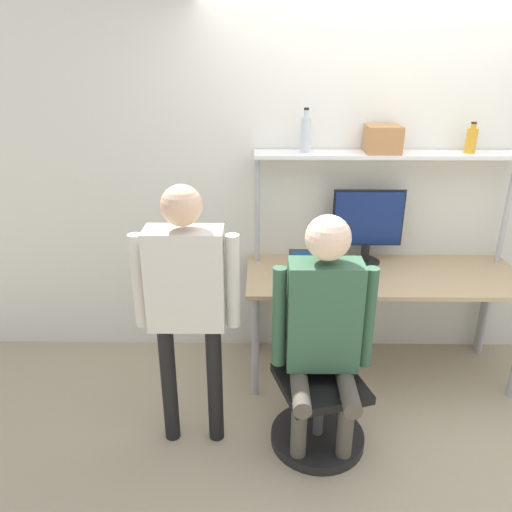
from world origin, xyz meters
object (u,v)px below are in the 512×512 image
(cell_phone, at_px, (345,283))
(bottle_amber, at_px, (471,140))
(office_chair, at_px, (316,400))
(person_seated, at_px, (324,320))
(monitor, at_px, (368,223))
(laptop, at_px, (311,275))
(bottle_clear, at_px, (306,134))
(person_standing, at_px, (186,289))
(storage_box, at_px, (383,139))

(cell_phone, relative_size, bottle_amber, 0.75)
(office_chair, relative_size, person_seated, 0.63)
(monitor, xyz_separation_m, cell_phone, (-0.20, -0.37, -0.29))
(laptop, xyz_separation_m, bottle_clear, (-0.04, 0.37, 0.85))
(person_seated, height_order, bottle_clear, bottle_clear)
(monitor, distance_m, cell_phone, 0.51)
(laptop, relative_size, person_standing, 0.19)
(person_standing, distance_m, bottle_clear, 1.34)
(cell_phone, xyz_separation_m, office_chair, (-0.22, -0.54, -0.51))
(laptop, bearing_deg, storage_box, 38.46)
(person_standing, relative_size, bottle_amber, 7.93)
(laptop, bearing_deg, cell_phone, -2.53)
(office_chair, bearing_deg, storage_box, 63.16)
(monitor, distance_m, person_seated, 1.05)
(monitor, xyz_separation_m, person_seated, (-0.40, -0.95, -0.24))
(laptop, height_order, bottle_clear, bottle_clear)
(office_chair, bearing_deg, monitor, 65.48)
(person_standing, distance_m, storage_box, 1.65)
(cell_phone, distance_m, person_seated, 0.62)
(office_chair, relative_size, person_standing, 0.57)
(laptop, distance_m, person_seated, 0.59)
(office_chair, height_order, person_seated, person_seated)
(cell_phone, distance_m, storage_box, 0.98)
(person_seated, height_order, bottle_amber, bottle_amber)
(person_seated, bearing_deg, storage_box, 64.72)
(laptop, xyz_separation_m, person_standing, (-0.73, -0.56, 0.17))
(person_standing, bearing_deg, office_chair, 0.83)
(person_seated, bearing_deg, bottle_clear, 93.29)
(office_chair, height_order, storage_box, storage_box)
(storage_box, bearing_deg, bottle_clear, 180.00)
(storage_box, bearing_deg, person_standing, -142.22)
(cell_phone, bearing_deg, bottle_amber, 24.70)
(person_standing, bearing_deg, cell_phone, 29.95)
(monitor, xyz_separation_m, laptop, (-0.42, -0.36, -0.24))
(cell_phone, relative_size, storage_box, 0.67)
(cell_phone, xyz_separation_m, bottle_amber, (0.83, 0.38, 0.86))
(cell_phone, height_order, storage_box, storage_box)
(office_chair, height_order, bottle_amber, bottle_amber)
(monitor, xyz_separation_m, person_standing, (-1.15, -0.91, -0.07))
(bottle_clear, height_order, bottle_amber, bottle_clear)
(cell_phone, height_order, bottle_clear, bottle_clear)
(person_standing, bearing_deg, storage_box, 37.78)
(cell_phone, bearing_deg, bottle_clear, 124.13)
(monitor, height_order, bottle_clear, bottle_clear)
(monitor, bearing_deg, person_seated, -112.98)
(cell_phone, bearing_deg, storage_box, 56.87)
(laptop, distance_m, bottle_clear, 0.93)
(office_chair, distance_m, bottle_amber, 1.96)
(cell_phone, distance_m, office_chair, 0.77)
(monitor, height_order, person_standing, person_standing)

